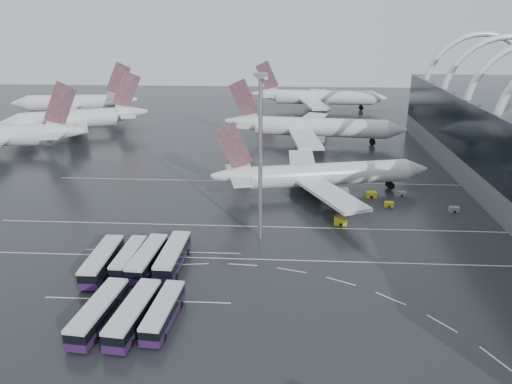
# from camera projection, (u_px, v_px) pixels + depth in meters

# --- Properties ---
(ground) EXTENTS (420.00, 420.00, 0.00)m
(ground) POSITION_uv_depth(u_px,v_px,m) (297.00, 255.00, 87.72)
(ground) COLOR black
(ground) RESTS_ON ground
(lane_marking_near) EXTENTS (120.00, 0.25, 0.01)m
(lane_marking_near) POSITION_uv_depth(u_px,v_px,m) (297.00, 260.00, 85.84)
(lane_marking_near) COLOR silver
(lane_marking_near) RESTS_ON ground
(lane_marking_mid) EXTENTS (120.00, 0.25, 0.01)m
(lane_marking_mid) POSITION_uv_depth(u_px,v_px,m) (296.00, 227.00, 98.98)
(lane_marking_mid) COLOR silver
(lane_marking_mid) RESTS_ON ground
(lane_marking_far) EXTENTS (120.00, 0.25, 0.01)m
(lane_marking_far) POSITION_uv_depth(u_px,v_px,m) (294.00, 182.00, 125.26)
(lane_marking_far) COLOR silver
(lane_marking_far) RESTS_ON ground
(bus_bay_line_south) EXTENTS (28.00, 0.25, 0.01)m
(bus_bay_line_south) POSITION_uv_depth(u_px,v_px,m) (137.00, 300.00, 74.02)
(bus_bay_line_south) COLOR silver
(bus_bay_line_south) RESTS_ON ground
(bus_bay_line_north) EXTENTS (28.00, 0.25, 0.01)m
(bus_bay_line_north) POSITION_uv_depth(u_px,v_px,m) (162.00, 251.00, 89.04)
(bus_bay_line_north) COLOR silver
(bus_bay_line_north) RESTS_ON ground
(airliner_main) EXTENTS (52.15, 45.04, 17.79)m
(airliner_main) POSITION_uv_depth(u_px,v_px,m) (319.00, 175.00, 116.11)
(airliner_main) COLOR silver
(airliner_main) RESTS_ON ground
(airliner_gate_b) EXTENTS (58.56, 52.40, 20.32)m
(airliner_gate_b) POSITION_uv_depth(u_px,v_px,m) (311.00, 128.00, 161.00)
(airliner_gate_b) COLOR silver
(airliner_gate_b) RESTS_ON ground
(airliner_gate_c) EXTENTS (58.06, 53.62, 20.71)m
(airliner_gate_c) POSITION_uv_depth(u_px,v_px,m) (316.00, 98.00, 216.40)
(airliner_gate_c) COLOR silver
(airliner_gate_c) RESTS_ON ground
(jet_remote_west) EXTENTS (49.68, 40.06, 21.61)m
(jet_remote_west) POSITION_uv_depth(u_px,v_px,m) (6.00, 135.00, 148.67)
(jet_remote_west) COLOR silver
(jet_remote_west) RESTS_ON ground
(jet_remote_mid) EXTENTS (47.30, 38.57, 21.34)m
(jet_remote_mid) POSITION_uv_depth(u_px,v_px,m) (79.00, 119.00, 171.98)
(jet_remote_mid) COLOR silver
(jet_remote_mid) RESTS_ON ground
(jet_remote_far) EXTENTS (50.27, 40.56, 21.86)m
(jet_remote_far) POSITION_uv_depth(u_px,v_px,m) (77.00, 103.00, 201.22)
(jet_remote_far) COLOR silver
(jet_remote_far) RESTS_ON ground
(bus_row_near_a) EXTENTS (3.39, 13.81, 3.39)m
(bus_row_near_a) POSITION_uv_depth(u_px,v_px,m) (102.00, 261.00, 81.71)
(bus_row_near_a) COLOR #2D1440
(bus_row_near_a) RESTS_ON ground
(bus_row_near_b) EXTENTS (3.16, 12.12, 2.96)m
(bus_row_near_b) POSITION_uv_depth(u_px,v_px,m) (129.00, 258.00, 83.27)
(bus_row_near_b) COLOR #2D1440
(bus_row_near_b) RESTS_ON ground
(bus_row_near_c) EXTENTS (3.94, 13.41, 3.26)m
(bus_row_near_c) POSITION_uv_depth(u_px,v_px,m) (147.00, 258.00, 82.72)
(bus_row_near_c) COLOR #2D1440
(bus_row_near_c) RESTS_ON ground
(bus_row_near_d) EXTENTS (3.62, 13.87, 3.39)m
(bus_row_near_d) POSITION_uv_depth(u_px,v_px,m) (173.00, 256.00, 83.25)
(bus_row_near_d) COLOR #2D1440
(bus_row_near_d) RESTS_ON ground
(bus_row_far_a) EXTENTS (4.44, 13.75, 3.32)m
(bus_row_far_a) POSITION_uv_depth(u_px,v_px,m) (99.00, 312.00, 67.81)
(bus_row_far_a) COLOR #2D1440
(bus_row_far_a) RESTS_ON ground
(bus_row_far_b) EXTENTS (4.49, 13.87, 3.35)m
(bus_row_far_b) POSITION_uv_depth(u_px,v_px,m) (134.00, 314.00, 67.47)
(bus_row_far_b) COLOR #2D1440
(bus_row_far_b) RESTS_ON ground
(bus_row_far_c) EXTENTS (3.70, 12.52, 3.04)m
(bus_row_far_c) POSITION_uv_depth(u_px,v_px,m) (163.00, 312.00, 68.21)
(bus_row_far_c) COLOR #2D1440
(bus_row_far_c) RESTS_ON ground
(floodlight_mast) EXTENTS (2.35, 2.35, 30.61)m
(floodlight_mast) POSITION_uv_depth(u_px,v_px,m) (260.00, 139.00, 87.81)
(floodlight_mast) COLOR gray
(floodlight_mast) RESTS_ON ground
(gse_cart_belly_a) EXTENTS (1.96, 1.16, 1.07)m
(gse_cart_belly_a) POSITION_uv_depth(u_px,v_px,m) (389.00, 204.00, 109.40)
(gse_cart_belly_a) COLOR gold
(gse_cart_belly_a) RESTS_ON ground
(gse_cart_belly_b) EXTENTS (1.94, 1.15, 1.06)m
(gse_cart_belly_b) POSITION_uv_depth(u_px,v_px,m) (402.00, 194.00, 115.72)
(gse_cart_belly_b) COLOR slate
(gse_cart_belly_b) RESTS_ON ground
(gse_cart_belly_c) EXTENTS (2.50, 1.48, 1.36)m
(gse_cart_belly_c) POSITION_uv_depth(u_px,v_px,m) (340.00, 221.00, 100.08)
(gse_cart_belly_c) COLOR gold
(gse_cart_belly_c) RESTS_ON ground
(gse_cart_belly_d) EXTENTS (2.06, 1.22, 1.12)m
(gse_cart_belly_d) POSITION_uv_depth(u_px,v_px,m) (454.00, 209.00, 106.49)
(gse_cart_belly_d) COLOR slate
(gse_cart_belly_d) RESTS_ON ground
(gse_cart_belly_e) EXTENTS (2.44, 1.44, 1.33)m
(gse_cart_belly_e) POSITION_uv_depth(u_px,v_px,m) (371.00, 195.00, 114.84)
(gse_cart_belly_e) COLOR gold
(gse_cart_belly_e) RESTS_ON ground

